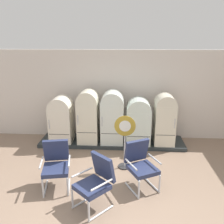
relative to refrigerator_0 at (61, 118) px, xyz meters
name	(u,v)px	position (x,y,z in m)	size (l,w,h in m)	color
ground	(102,210)	(1.52, -2.91, -0.86)	(12.00, 10.00, 0.05)	#8A705D
back_wall	(113,94)	(1.52, 0.75, 0.58)	(11.76, 0.12, 2.81)	silver
display_plinth	(112,142)	(1.52, 0.11, -0.78)	(4.40, 0.95, 0.11)	#292F31
refrigerator_0	(61,118)	(0.00, 0.00, 0.00)	(0.66, 0.67, 1.38)	silver
refrigerator_1	(88,115)	(0.82, 0.01, 0.12)	(0.60, 0.69, 1.58)	silver
refrigerator_2	(112,116)	(1.54, 0.03, 0.10)	(0.66, 0.72, 1.57)	silver
refrigerator_3	(138,120)	(2.32, 0.00, -0.02)	(0.71, 0.68, 1.37)	silver
refrigerator_4	(165,118)	(3.08, 0.01, 0.07)	(0.59, 0.69, 1.50)	beige
armchair_left	(56,163)	(0.45, -2.20, -0.26)	(0.69, 0.78, 1.05)	silver
armchair_right	(140,163)	(2.27, -2.09, -0.26)	(0.80, 0.86, 1.05)	silver
armchair_center	(96,180)	(1.40, -2.80, -0.26)	(0.86, 0.87, 1.05)	silver
sign_stand	(125,142)	(1.93, -1.31, -0.12)	(0.51, 0.32, 1.38)	#2D2D30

